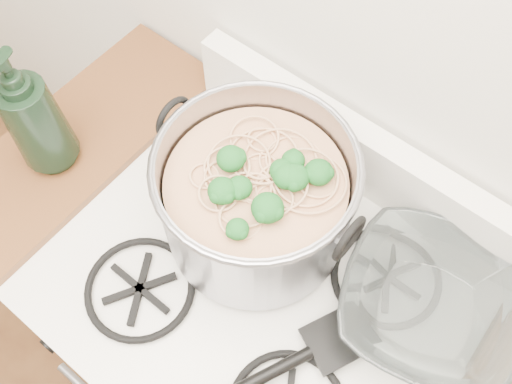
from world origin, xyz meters
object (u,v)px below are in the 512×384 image
Objects in this scene: stock_pot at (256,200)px; spatula at (339,337)px; gas_range at (260,348)px; glass_bowl at (427,307)px; bottle at (31,112)px.

stock_pot is 1.21× the size of spatula.
stock_pot reaches higher than spatula.
gas_range is 2.98× the size of spatula.
glass_bowl is (0.34, 0.06, -0.09)m from stock_pot.
gas_range is 0.58m from glass_bowl.
spatula is at bearing -9.17° from bottle.
glass_bowl is at bearing 0.59° from bottle.
stock_pot is at bearing -173.53° from spatula.
bottle reaches higher than glass_bowl.
spatula reaches higher than gas_range.
glass_bowl is 0.80m from bottle.
spatula is at bearing -18.13° from stock_pot.
gas_range is 0.81m from bottle.
bottle is (-0.76, -0.19, 0.13)m from glass_bowl.
gas_range is 7.46× the size of glass_bowl.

